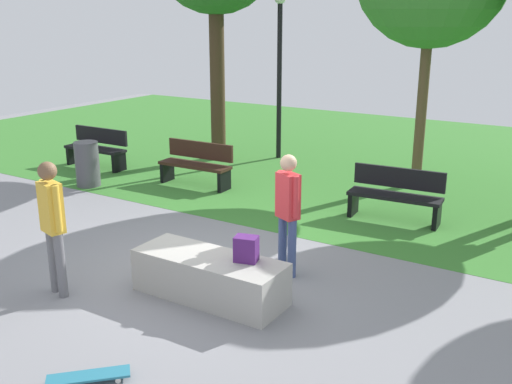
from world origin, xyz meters
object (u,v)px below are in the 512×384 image
object	(u,v)px
skater_watching	(288,206)
skateboard_by_ledge	(88,376)
park_bench_center_lawn	(396,194)
trash_bin	(87,164)
backpack_on_ledge	(246,249)
park_bench_by_oak	(97,147)
lamp_post	(280,59)
concrete_ledge	(210,277)
park_bench_near_lamppost	(197,163)
skater_performing_trick	(52,218)

from	to	relation	value
skater_watching	skateboard_by_ledge	world-z (taller)	skater_watching
park_bench_center_lawn	trash_bin	xyz separation A→B (m)	(-6.19, -1.32, -0.01)
backpack_on_ledge	park_bench_by_oak	bearing A→B (deg)	134.41
skater_watching	lamp_post	distance (m)	7.10
concrete_ledge	park_bench_near_lamppost	world-z (taller)	park_bench_near_lamppost
backpack_on_ledge	skater_performing_trick	distance (m)	2.45
backpack_on_ledge	lamp_post	world-z (taller)	lamp_post
skateboard_by_ledge	park_bench_near_lamppost	size ratio (longest dim) A/B	0.44
trash_bin	skateboard_by_ledge	bearing A→B (deg)	-42.96
skater_performing_trick	park_bench_by_oak	xyz separation A→B (m)	(-4.51, 4.99, -0.55)
park_bench_center_lawn	lamp_post	bearing A→B (deg)	143.49
concrete_ledge	park_bench_center_lawn	world-z (taller)	park_bench_center_lawn
skater_watching	trash_bin	xyz separation A→B (m)	(-5.68, 1.65, -0.53)
skateboard_by_ledge	backpack_on_ledge	bearing A→B (deg)	79.61
park_bench_by_oak	skater_watching	bearing A→B (deg)	-23.48
trash_bin	skater_performing_trick	bearing A→B (deg)	-47.01
concrete_ledge	lamp_post	size ratio (longest dim) A/B	0.50
park_bench_by_oak	concrete_ledge	bearing A→B (deg)	-33.04
park_bench_near_lamppost	skateboard_by_ledge	bearing A→B (deg)	-61.44
concrete_ledge	skater_performing_trick	xyz separation A→B (m)	(-1.71, -0.95, 0.75)
skater_performing_trick	trash_bin	size ratio (longest dim) A/B	1.86
park_bench_by_oak	park_bench_center_lawn	bearing A→B (deg)	0.46
concrete_ledge	trash_bin	size ratio (longest dim) A/B	2.11
park_bench_by_oak	trash_bin	size ratio (longest dim) A/B	1.71
skater_performing_trick	park_bench_center_lawn	xyz separation A→B (m)	(2.72, 5.05, -0.55)
park_bench_near_lamppost	skater_performing_trick	bearing A→B (deg)	-72.52
park_bench_near_lamppost	trash_bin	distance (m)	2.28
skater_performing_trick	trash_bin	distance (m)	5.13
concrete_ledge	park_bench_near_lamppost	xyz separation A→B (m)	(-3.28, 4.03, 0.20)
skater_watching	skateboard_by_ledge	distance (m)	3.39
skater_performing_trick	skater_watching	world-z (taller)	skater_performing_trick
lamp_post	park_bench_by_oak	bearing A→B (deg)	-135.94
park_bench_by_oak	park_bench_center_lawn	distance (m)	7.23
park_bench_center_lawn	backpack_on_ledge	bearing A→B (deg)	-97.67
skater_performing_trick	park_bench_near_lamppost	bearing A→B (deg)	107.48
skater_watching	lamp_post	xyz separation A→B (m)	(-3.55, 5.98, 1.44)
skateboard_by_ledge	park_bench_by_oak	xyz separation A→B (m)	(-6.28, 6.15, 0.42)
skater_performing_trick	concrete_ledge	bearing A→B (deg)	28.99
park_bench_center_lawn	park_bench_near_lamppost	bearing A→B (deg)	-179.00
concrete_ledge	skater_watching	distance (m)	1.43
backpack_on_ledge	concrete_ledge	bearing A→B (deg)	179.66
park_bench_near_lamppost	lamp_post	bearing A→B (deg)	85.86
backpack_on_ledge	park_bench_near_lamppost	world-z (taller)	park_bench_near_lamppost
backpack_on_ledge	park_bench_center_lawn	size ratio (longest dim) A/B	0.20
skateboard_by_ledge	park_bench_by_oak	world-z (taller)	park_bench_by_oak
backpack_on_ledge	skateboard_by_ledge	bearing A→B (deg)	-115.62
skater_watching	trash_bin	bearing A→B (deg)	163.76
park_bench_by_oak	trash_bin	distance (m)	1.63
concrete_ledge	park_bench_center_lawn	size ratio (longest dim) A/B	1.22
skater_watching	park_bench_center_lawn	size ratio (longest dim) A/B	1.05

